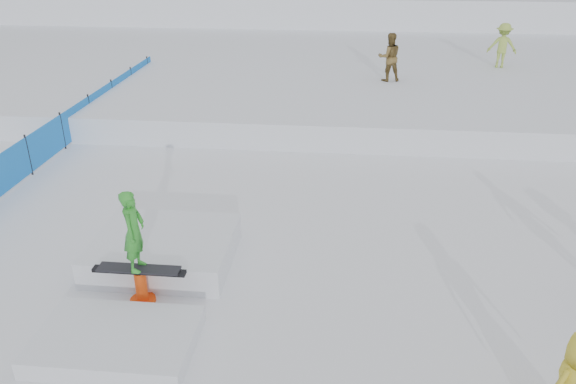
# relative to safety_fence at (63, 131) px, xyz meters

# --- Properties ---
(ground) EXTENTS (120.00, 120.00, 0.00)m
(ground) POSITION_rel_safety_fence_xyz_m (6.50, -6.60, -0.55)
(ground) COLOR white
(snow_berm) EXTENTS (60.00, 14.00, 2.40)m
(snow_berm) POSITION_rel_safety_fence_xyz_m (6.50, 23.40, 0.65)
(snow_berm) COLOR white
(snow_berm) RESTS_ON ground
(snow_midrise) EXTENTS (50.00, 18.00, 0.80)m
(snow_midrise) POSITION_rel_safety_fence_xyz_m (6.50, 9.40, -0.15)
(snow_midrise) COLOR white
(snow_midrise) RESTS_ON ground
(safety_fence) EXTENTS (0.05, 16.00, 1.10)m
(safety_fence) POSITION_rel_safety_fence_xyz_m (0.00, 0.00, 0.00)
(safety_fence) COLOR blue
(safety_fence) RESTS_ON ground
(walker_olive) EXTENTS (0.94, 0.80, 1.70)m
(walker_olive) POSITION_rel_safety_fence_xyz_m (9.60, 5.80, 1.10)
(walker_olive) COLOR brown
(walker_olive) RESTS_ON snow_midrise
(walker_ygreen) EXTENTS (1.21, 0.85, 1.71)m
(walker_ygreen) POSITION_rel_safety_fence_xyz_m (14.15, 8.41, 1.10)
(walker_ygreen) COLOR #A3C14A
(walker_ygreen) RESTS_ON snow_midrise
(jib_rail_feature) EXTENTS (2.60, 4.40, 2.11)m
(jib_rail_feature) POSITION_rel_safety_fence_xyz_m (4.71, -6.38, -0.25)
(jib_rail_feature) COLOR white
(jib_rail_feature) RESTS_ON ground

